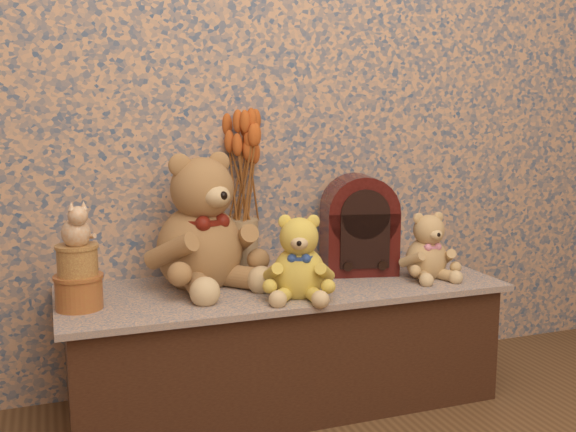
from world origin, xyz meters
name	(u,v)px	position (x,y,z in m)	size (l,w,h in m)	color
display_shelf	(283,344)	(0.00, 1.25, 0.20)	(1.44, 0.53, 0.41)	#3B5579
teddy_large	(199,215)	(-0.26, 1.34, 0.65)	(0.37, 0.45, 0.47)	#9B653C
teddy_medium	(299,253)	(0.00, 1.11, 0.55)	(0.22, 0.26, 0.28)	gold
teddy_small	(427,243)	(0.50, 1.17, 0.53)	(0.19, 0.23, 0.25)	tan
cathedral_radio	(359,224)	(0.32, 1.33, 0.58)	(0.25, 0.18, 0.35)	#3C0D0B
ceramic_vase	(242,246)	(-0.08, 1.44, 0.51)	(0.12, 0.12, 0.19)	tan
dried_stalks	(241,158)	(-0.08, 1.44, 0.82)	(0.23, 0.23, 0.43)	#C4551F
biscuit_tin_lower	(79,292)	(-0.65, 1.20, 0.46)	(0.14, 0.14, 0.10)	#B98E36
biscuit_tin_upper	(77,261)	(-0.65, 1.20, 0.55)	(0.12, 0.12, 0.09)	#DABC5F
cat_figurine	(75,223)	(-0.65, 1.20, 0.66)	(0.10, 0.11, 0.13)	silver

